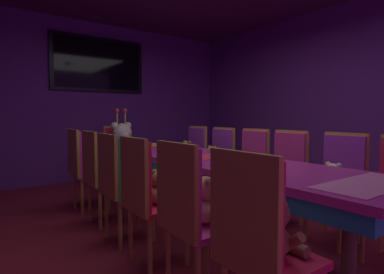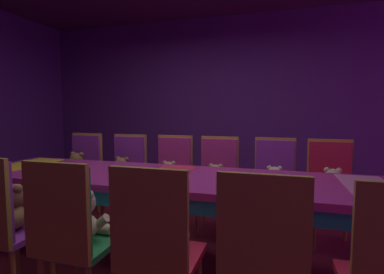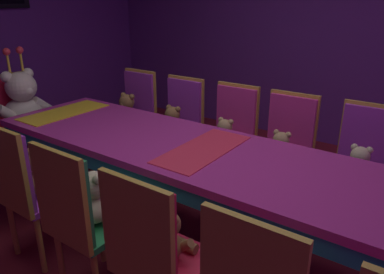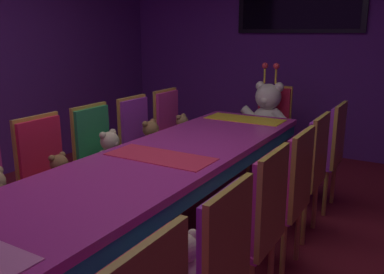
# 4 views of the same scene
# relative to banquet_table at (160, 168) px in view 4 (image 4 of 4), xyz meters

# --- Properties ---
(ground_plane) EXTENTS (7.90, 7.90, 0.00)m
(ground_plane) POSITION_rel_banquet_table_xyz_m (0.00, 0.00, -0.66)
(ground_plane) COLOR maroon
(wall_back) EXTENTS (5.20, 0.12, 2.80)m
(wall_back) POSITION_rel_banquet_table_xyz_m (0.00, 3.20, 0.74)
(wall_back) COLOR #59267F
(wall_back) RESTS_ON ground_plane
(banquet_table) EXTENTS (0.90, 3.48, 0.75)m
(banquet_table) POSITION_rel_banquet_table_xyz_m (0.00, 0.00, 0.00)
(banquet_table) COLOR #B22D8C
(banquet_table) RESTS_ON ground_plane
(chair_left_2) EXTENTS (0.42, 0.41, 0.98)m
(chair_left_2) POSITION_rel_banquet_table_xyz_m (-0.85, -0.27, -0.06)
(chair_left_2) COLOR red
(chair_left_2) RESTS_ON ground_plane
(teddy_left_2) EXTENTS (0.22, 0.28, 0.27)m
(teddy_left_2) POSITION_rel_banquet_table_xyz_m (-0.71, -0.27, -0.09)
(teddy_left_2) COLOR olive
(teddy_left_2) RESTS_ON chair_left_2
(chair_left_3) EXTENTS (0.42, 0.41, 0.98)m
(chair_left_3) POSITION_rel_banquet_table_xyz_m (-0.85, 0.27, -0.06)
(chair_left_3) COLOR #268C4C
(chair_left_3) RESTS_ON ground_plane
(teddy_left_3) EXTENTS (0.27, 0.35, 0.33)m
(teddy_left_3) POSITION_rel_banquet_table_xyz_m (-0.70, 0.27, -0.06)
(teddy_left_3) COLOR beige
(teddy_left_3) RESTS_ON chair_left_3
(chair_left_4) EXTENTS (0.42, 0.41, 0.98)m
(chair_left_4) POSITION_rel_banquet_table_xyz_m (-0.83, 0.83, -0.06)
(chair_left_4) COLOR purple
(chair_left_4) RESTS_ON ground_plane
(teddy_left_4) EXTENTS (0.26, 0.34, 0.32)m
(teddy_left_4) POSITION_rel_banquet_table_xyz_m (-0.68, 0.83, -0.06)
(teddy_left_4) COLOR olive
(teddy_left_4) RESTS_ON chair_left_4
(chair_left_5) EXTENTS (0.42, 0.41, 0.98)m
(chair_left_5) POSITION_rel_banquet_table_xyz_m (-0.84, 1.41, -0.06)
(chair_left_5) COLOR #CC338C
(chair_left_5) RESTS_ON ground_plane
(teddy_left_5) EXTENTS (0.22, 0.29, 0.27)m
(teddy_left_5) POSITION_rel_banquet_table_xyz_m (-0.69, 1.41, -0.08)
(teddy_left_5) COLOR #9E7247
(teddy_left_5) RESTS_ON chair_left_5
(chair_right_1) EXTENTS (0.42, 0.41, 0.98)m
(chair_right_1) POSITION_rel_banquet_table_xyz_m (0.86, -0.85, -0.06)
(chair_right_1) COLOR purple
(chair_right_1) RESTS_ON ground_plane
(teddy_right_1) EXTENTS (0.22, 0.28, 0.27)m
(teddy_right_1) POSITION_rel_banquet_table_xyz_m (0.71, -0.85, -0.08)
(teddy_right_1) COLOR beige
(teddy_right_1) RESTS_ON chair_right_1
(chair_right_2) EXTENTS (0.42, 0.41, 0.98)m
(chair_right_2) POSITION_rel_banquet_table_xyz_m (0.84, -0.27, -0.06)
(chair_right_2) COLOR #CC338C
(chair_right_2) RESTS_ON ground_plane
(teddy_right_2) EXTENTS (0.21, 0.28, 0.26)m
(teddy_right_2) POSITION_rel_banquet_table_xyz_m (0.69, -0.27, -0.09)
(teddy_right_2) COLOR tan
(teddy_right_2) RESTS_ON chair_right_2
(chair_right_3) EXTENTS (0.42, 0.41, 0.98)m
(chair_right_3) POSITION_rel_banquet_table_xyz_m (0.85, 0.25, -0.06)
(chair_right_3) COLOR #CC338C
(chair_right_3) RESTS_ON ground_plane
(teddy_right_3) EXTENTS (0.22, 0.28, 0.26)m
(teddy_right_3) POSITION_rel_banquet_table_xyz_m (0.70, 0.25, -0.09)
(teddy_right_3) COLOR tan
(teddy_right_3) RESTS_ON chair_right_3
(chair_right_4) EXTENTS (0.42, 0.41, 0.98)m
(chair_right_4) POSITION_rel_banquet_table_xyz_m (0.83, 0.81, -0.06)
(chair_right_4) COLOR purple
(chair_right_4) RESTS_ON ground_plane
(teddy_right_4) EXTENTS (0.24, 0.31, 0.29)m
(teddy_right_4) POSITION_rel_banquet_table_xyz_m (0.68, 0.81, -0.07)
(teddy_right_4) COLOR olive
(teddy_right_4) RESTS_ON chair_right_4
(chair_right_5) EXTENTS (0.42, 0.41, 0.98)m
(chair_right_5) POSITION_rel_banquet_table_xyz_m (0.84, 1.42, -0.06)
(chair_right_5) COLOR purple
(chair_right_5) RESTS_ON ground_plane
(teddy_right_5) EXTENTS (0.26, 0.34, 0.32)m
(teddy_right_5) POSITION_rel_banquet_table_xyz_m (0.70, 1.42, -0.06)
(teddy_right_5) COLOR olive
(teddy_right_5) RESTS_ON chair_right_5
(throne_chair) EXTENTS (0.41, 0.42, 0.98)m
(throne_chair) POSITION_rel_banquet_table_xyz_m (0.00, 2.28, -0.06)
(throne_chair) COLOR red
(throne_chair) RESTS_ON ground_plane
(king_teddy_bear) EXTENTS (0.62, 0.48, 0.80)m
(king_teddy_bear) POSITION_rel_banquet_table_xyz_m (0.00, 2.12, 0.06)
(king_teddy_bear) COLOR silver
(king_teddy_bear) RESTS_ON throne_chair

